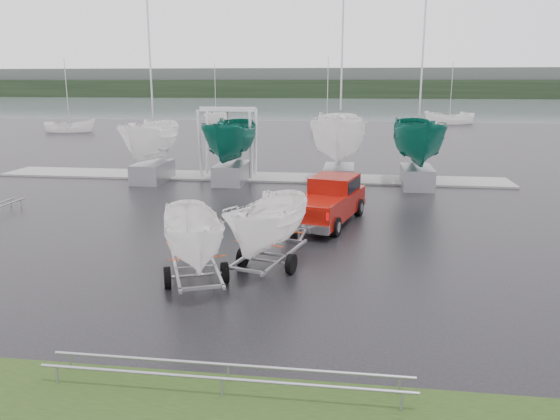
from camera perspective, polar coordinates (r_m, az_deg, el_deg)
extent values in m
plane|color=black|center=(20.24, -10.49, -2.95)|extent=(120.00, 120.00, 0.00)
plane|color=gray|center=(118.71, 4.94, 10.58)|extent=(300.00, 300.00, 0.00)
cube|color=gray|center=(32.51, -3.35, 3.49)|extent=(30.00, 3.00, 0.12)
cube|color=black|center=(188.53, 6.13, 12.47)|extent=(300.00, 8.00, 6.00)
cube|color=#4C5651|center=(196.51, 6.23, 13.09)|extent=(300.00, 6.00, 10.00)
cube|color=maroon|center=(21.95, 4.96, 0.46)|extent=(3.07, 5.54, 0.86)
cube|color=maroon|center=(22.70, 5.72, 2.63)|extent=(2.14, 2.44, 0.77)
cube|color=black|center=(22.69, 5.72, 2.74)|extent=(2.11, 2.22, 0.50)
cube|color=silver|center=(19.55, 2.59, -1.93)|extent=(1.81, 0.61, 0.32)
cylinder|color=black|center=(23.88, 4.22, 0.64)|extent=(0.44, 0.77, 0.73)
cylinder|color=black|center=(23.42, 8.22, 0.28)|extent=(0.44, 0.77, 0.73)
cylinder|color=black|center=(20.73, 1.24, -1.30)|extent=(0.44, 0.77, 0.73)
cylinder|color=black|center=(20.19, 5.80, -1.76)|extent=(0.44, 0.77, 0.73)
cube|color=gray|center=(16.92, -2.86, -4.40)|extent=(0.97, 3.51, 0.08)
cube|color=gray|center=(16.50, 0.61, -4.84)|extent=(0.97, 3.51, 0.08)
cylinder|color=gray|center=(16.57, -1.42, -5.31)|extent=(1.57, 0.48, 0.08)
cylinder|color=black|center=(16.89, -3.92, -4.97)|extent=(0.32, 0.63, 0.60)
cylinder|color=black|center=(16.28, 1.17, -5.65)|extent=(0.32, 0.63, 0.60)
imported|color=white|center=(16.14, -1.18, 3.20)|extent=(2.09, 2.12, 4.54)
cube|color=#FD4508|center=(17.25, -0.10, -2.12)|extent=(1.51, 0.43, 0.03)
cube|color=#FD4508|center=(15.84, -2.31, -3.55)|extent=(1.51, 0.43, 0.03)
cube|color=gray|center=(15.66, -10.83, -6.10)|extent=(1.43, 3.36, 0.08)
cube|color=gray|center=(15.75, -6.82, -5.83)|extent=(1.43, 3.36, 0.08)
cylinder|color=gray|center=(15.56, -8.72, -6.73)|extent=(1.51, 0.68, 0.08)
cylinder|color=black|center=(15.52, -11.68, -6.92)|extent=(0.39, 0.62, 0.60)
cylinder|color=black|center=(15.65, -5.79, -6.52)|extent=(0.39, 0.62, 0.60)
imported|color=white|center=(15.12, -9.12, 1.99)|extent=(2.15, 2.18, 4.36)
cube|color=#FD4508|center=(16.29, -9.17, -3.23)|extent=(1.45, 0.62, 0.03)
cube|color=#FD4508|center=(14.77, -8.58, -4.96)|extent=(1.45, 0.62, 0.03)
cylinder|color=silver|center=(32.09, -8.38, 6.76)|extent=(0.16, 0.58, 3.99)
cylinder|color=silver|center=(33.62, -7.62, 7.08)|extent=(0.16, 0.58, 3.99)
cylinder|color=silver|center=(31.39, -3.07, 6.74)|extent=(0.16, 0.58, 3.99)
cylinder|color=silver|center=(32.95, -2.54, 7.06)|extent=(0.16, 0.58, 3.99)
cube|color=silver|center=(32.32, -5.50, 10.44)|extent=(3.30, 0.25, 0.25)
cube|color=gray|center=(31.95, -13.15, 3.89)|extent=(1.60, 3.20, 1.10)
imported|color=white|center=(31.57, -13.51, 10.53)|extent=(2.37, 2.43, 6.30)
cylinder|color=#B2B2B7|center=(32.04, -13.46, 15.56)|extent=(0.10, 0.10, 7.00)
cube|color=gray|center=(30.81, -5.03, 3.85)|extent=(1.60, 3.20, 1.10)
imported|color=#0D5E4B|center=(30.41, -5.18, 11.03)|extent=(2.48, 2.55, 6.60)
cube|color=gray|center=(29.85, 6.16, 3.53)|extent=(1.60, 3.20, 1.10)
imported|color=white|center=(29.43, 6.37, 11.98)|extent=(2.89, 2.97, 7.68)
cylinder|color=#B2B2B7|center=(29.99, 6.54, 17.03)|extent=(0.10, 0.10, 7.00)
cube|color=gray|center=(30.32, 14.09, 3.35)|extent=(1.60, 3.20, 1.10)
imported|color=#0D5E4B|center=(29.91, 14.54, 10.97)|extent=(2.62, 2.69, 6.95)
cylinder|color=#B2B2B7|center=(30.44, 14.74, 16.11)|extent=(0.10, 0.10, 7.00)
cylinder|color=gray|center=(10.38, -6.12, -17.12)|extent=(7.00, 0.06, 0.06)
cylinder|color=gray|center=(10.80, -5.46, -15.80)|extent=(7.00, 0.06, 0.06)
imported|color=white|center=(66.26, -21.06, 7.61)|extent=(2.66, 2.62, 5.66)
cylinder|color=#B2B2B7|center=(66.04, -21.36, 11.06)|extent=(0.08, 0.08, 8.00)
imported|color=white|center=(76.38, -6.69, 9.05)|extent=(2.52, 2.57, 6.20)
cylinder|color=#B2B2B7|center=(76.19, -6.78, 12.05)|extent=(0.08, 0.08, 8.00)
imported|color=white|center=(59.09, 4.91, 7.85)|extent=(3.20, 3.22, 6.23)
cylinder|color=#B2B2B7|center=(58.85, 4.99, 11.73)|extent=(0.08, 0.08, 8.00)
imported|color=white|center=(76.96, 17.24, 8.58)|extent=(3.10, 3.05, 6.92)
cylinder|color=#B2B2B7|center=(76.77, 17.45, 11.55)|extent=(0.08, 0.08, 8.00)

